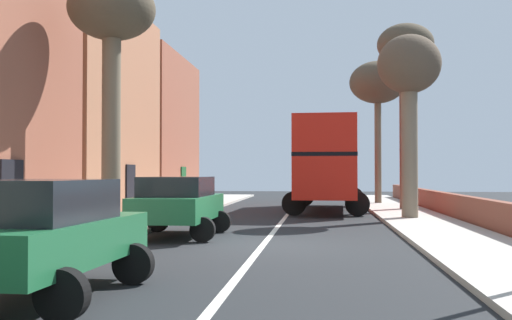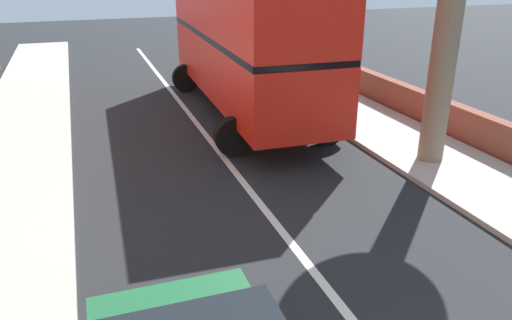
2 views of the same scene
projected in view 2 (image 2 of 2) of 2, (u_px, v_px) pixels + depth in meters
The scene contains 1 object.
double_decker_bus at pixel (244, 39), 15.29m from camera, with size 3.80×10.10×4.06m.
Camera 2 is at (-3.14, -1.39, 4.70)m, focal length 35.29 mm.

